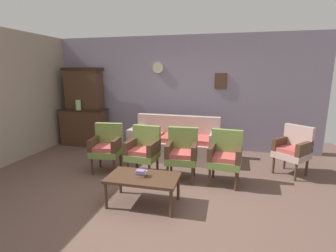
{
  "coord_description": "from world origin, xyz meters",
  "views": [
    {
      "loc": [
        1.08,
        -3.4,
        1.86
      ],
      "look_at": [
        -0.0,
        1.11,
        0.85
      ],
      "focal_mm": 26.76,
      "sensor_mm": 36.0,
      "label": 1
    }
  ],
  "objects_px": {
    "armchair_near_cabinet": "(182,151)",
    "armchair_by_doorway": "(225,155)",
    "armchair_row_middle": "(144,149)",
    "vase_on_cabinet": "(78,105)",
    "armchair_near_couch_end": "(107,145)",
    "book_stack_on_table": "(141,173)",
    "floral_couch": "(175,143)",
    "wingback_chair_by_fireplace": "(293,148)",
    "coffee_table": "(143,179)",
    "side_cabinet": "(85,127)"
  },
  "relations": [
    {
      "from": "armchair_by_doorway",
      "to": "book_stack_on_table",
      "type": "distance_m",
      "value": 1.51
    },
    {
      "from": "floral_couch",
      "to": "armchair_row_middle",
      "type": "bearing_deg",
      "value": -108.48
    },
    {
      "from": "armchair_near_couch_end",
      "to": "wingback_chair_by_fireplace",
      "type": "xyz_separation_m",
      "value": [
        3.38,
        0.64,
        0.0
      ]
    },
    {
      "from": "armchair_near_couch_end",
      "to": "armchair_row_middle",
      "type": "bearing_deg",
      "value": -2.85
    },
    {
      "from": "armchair_row_middle",
      "to": "coffee_table",
      "type": "xyz_separation_m",
      "value": [
        0.33,
        -0.99,
        -0.12
      ]
    },
    {
      "from": "vase_on_cabinet",
      "to": "armchair_near_cabinet",
      "type": "distance_m",
      "value": 3.23
    },
    {
      "from": "floral_couch",
      "to": "wingback_chair_by_fireplace",
      "type": "height_order",
      "value": "same"
    },
    {
      "from": "armchair_row_middle",
      "to": "armchair_by_doorway",
      "type": "distance_m",
      "value": 1.44
    },
    {
      "from": "armchair_by_doorway",
      "to": "wingback_chair_by_fireplace",
      "type": "height_order",
      "value": "same"
    },
    {
      "from": "armchair_by_doorway",
      "to": "wingback_chair_by_fireplace",
      "type": "distance_m",
      "value": 1.38
    },
    {
      "from": "side_cabinet",
      "to": "coffee_table",
      "type": "height_order",
      "value": "side_cabinet"
    },
    {
      "from": "armchair_row_middle",
      "to": "coffee_table",
      "type": "bearing_deg",
      "value": -71.58
    },
    {
      "from": "armchair_by_doorway",
      "to": "vase_on_cabinet",
      "type": "bearing_deg",
      "value": 158.98
    },
    {
      "from": "wingback_chair_by_fireplace",
      "to": "armchair_by_doorway",
      "type": "bearing_deg",
      "value": -150.37
    },
    {
      "from": "armchair_near_cabinet",
      "to": "armchair_by_doorway",
      "type": "distance_m",
      "value": 0.74
    },
    {
      "from": "coffee_table",
      "to": "book_stack_on_table",
      "type": "xyz_separation_m",
      "value": [
        -0.03,
        0.0,
        0.09
      ]
    },
    {
      "from": "armchair_near_couch_end",
      "to": "book_stack_on_table",
      "type": "distance_m",
      "value": 1.46
    },
    {
      "from": "floral_couch",
      "to": "armchair_row_middle",
      "type": "distance_m",
      "value": 1.13
    },
    {
      "from": "armchair_row_middle",
      "to": "wingback_chair_by_fireplace",
      "type": "height_order",
      "value": "same"
    },
    {
      "from": "armchair_near_cabinet",
      "to": "armchair_by_doorway",
      "type": "xyz_separation_m",
      "value": [
        0.74,
        -0.01,
        0.0
      ]
    },
    {
      "from": "floral_couch",
      "to": "armchair_near_cabinet",
      "type": "distance_m",
      "value": 1.12
    },
    {
      "from": "side_cabinet",
      "to": "vase_on_cabinet",
      "type": "distance_m",
      "value": 0.61
    },
    {
      "from": "vase_on_cabinet",
      "to": "armchair_near_couch_end",
      "type": "bearing_deg",
      "value": -43.36
    },
    {
      "from": "armchair_row_middle",
      "to": "armchair_near_cabinet",
      "type": "xyz_separation_m",
      "value": [
        0.7,
        0.01,
        0.0
      ]
    },
    {
      "from": "side_cabinet",
      "to": "book_stack_on_table",
      "type": "relative_size",
      "value": 7.32
    },
    {
      "from": "vase_on_cabinet",
      "to": "armchair_row_middle",
      "type": "xyz_separation_m",
      "value": [
        2.17,
        -1.38,
        -0.56
      ]
    },
    {
      "from": "vase_on_cabinet",
      "to": "armchair_row_middle",
      "type": "bearing_deg",
      "value": -32.54
    },
    {
      "from": "vase_on_cabinet",
      "to": "armchair_near_couch_end",
      "type": "height_order",
      "value": "vase_on_cabinet"
    },
    {
      "from": "armchair_near_couch_end",
      "to": "armchair_near_cabinet",
      "type": "xyz_separation_m",
      "value": [
        1.44,
        -0.03,
        0.0
      ]
    },
    {
      "from": "armchair_row_middle",
      "to": "armchair_by_doorway",
      "type": "height_order",
      "value": "same"
    },
    {
      "from": "armchair_near_cabinet",
      "to": "coffee_table",
      "type": "relative_size",
      "value": 0.9
    },
    {
      "from": "armchair_near_cabinet",
      "to": "book_stack_on_table",
      "type": "relative_size",
      "value": 5.7
    },
    {
      "from": "armchair_near_couch_end",
      "to": "armchair_near_cabinet",
      "type": "relative_size",
      "value": 1.0
    },
    {
      "from": "armchair_by_doorway",
      "to": "wingback_chair_by_fireplace",
      "type": "bearing_deg",
      "value": 29.63
    },
    {
      "from": "armchair_row_middle",
      "to": "vase_on_cabinet",
      "type": "bearing_deg",
      "value": 147.46
    },
    {
      "from": "armchair_by_doorway",
      "to": "wingback_chair_by_fireplace",
      "type": "xyz_separation_m",
      "value": [
        1.2,
        0.68,
        0.0
      ]
    },
    {
      "from": "armchair_near_couch_end",
      "to": "wingback_chair_by_fireplace",
      "type": "distance_m",
      "value": 3.44
    },
    {
      "from": "armchair_near_cabinet",
      "to": "wingback_chair_by_fireplace",
      "type": "height_order",
      "value": "same"
    },
    {
      "from": "wingback_chair_by_fireplace",
      "to": "armchair_near_couch_end",
      "type": "bearing_deg",
      "value": -169.28
    },
    {
      "from": "wingback_chair_by_fireplace",
      "to": "coffee_table",
      "type": "xyz_separation_m",
      "value": [
        -2.31,
        -1.67,
        -0.12
      ]
    },
    {
      "from": "book_stack_on_table",
      "to": "vase_on_cabinet",
      "type": "bearing_deg",
      "value": 136.12
    },
    {
      "from": "side_cabinet",
      "to": "vase_on_cabinet",
      "type": "relative_size",
      "value": 4.64
    },
    {
      "from": "vase_on_cabinet",
      "to": "armchair_near_cabinet",
      "type": "relative_size",
      "value": 0.28
    },
    {
      "from": "armchair_row_middle",
      "to": "wingback_chair_by_fireplace",
      "type": "bearing_deg",
      "value": 14.39
    },
    {
      "from": "vase_on_cabinet",
      "to": "floral_couch",
      "type": "xyz_separation_m",
      "value": [
        2.52,
        -0.32,
        -0.73
      ]
    },
    {
      "from": "armchair_row_middle",
      "to": "book_stack_on_table",
      "type": "bearing_deg",
      "value": -73.19
    },
    {
      "from": "side_cabinet",
      "to": "armchair_row_middle",
      "type": "bearing_deg",
      "value": -36.03
    },
    {
      "from": "armchair_near_couch_end",
      "to": "armchair_by_doorway",
      "type": "relative_size",
      "value": 1.0
    },
    {
      "from": "side_cabinet",
      "to": "book_stack_on_table",
      "type": "bearing_deg",
      "value": -46.23
    },
    {
      "from": "vase_on_cabinet",
      "to": "wingback_chair_by_fireplace",
      "type": "height_order",
      "value": "vase_on_cabinet"
    }
  ]
}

